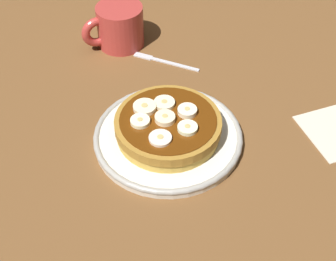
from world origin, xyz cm
name	(u,v)px	position (x,y,z in cm)	size (l,w,h in cm)	color
ground_plane	(168,147)	(0.00, 0.00, -1.50)	(140.00, 140.00, 3.00)	brown
plate	(168,137)	(0.00, 0.00, 0.91)	(23.28, 23.28, 1.69)	silver
pancake_stack	(166,128)	(0.37, 0.00, 3.08)	(16.39, 16.91, 3.33)	gold
banana_slice_0	(166,119)	(0.50, 0.19, 5.08)	(3.11, 3.11, 1.08)	#F9E3B5
banana_slice_1	(188,128)	(-1.64, 3.24, 4.98)	(3.01, 3.01, 0.88)	#EDF4C2
banana_slice_2	(164,103)	(-0.91, -3.23, 4.95)	(3.30, 3.30, 0.82)	beige
banana_slice_3	(160,138)	(2.83, 3.33, 4.89)	(3.37, 3.37, 0.70)	#F5E2C6
banana_slice_4	(145,108)	(2.26, -3.60, 5.02)	(3.57, 3.57, 0.95)	#F6E4B7
banana_slice_5	(187,111)	(-3.25, -0.13, 5.06)	(2.99, 2.99, 1.05)	#F8EAC3
banana_slice_6	(140,121)	(4.08, -1.11, 4.98)	(2.97, 2.97, 0.87)	#F7F2C2
coffee_mug	(118,26)	(-2.82, -27.62, 4.11)	(12.06, 8.81, 7.98)	#B23833
fork	(162,61)	(-7.87, -18.93, 0.25)	(9.35, 10.39, 0.50)	silver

